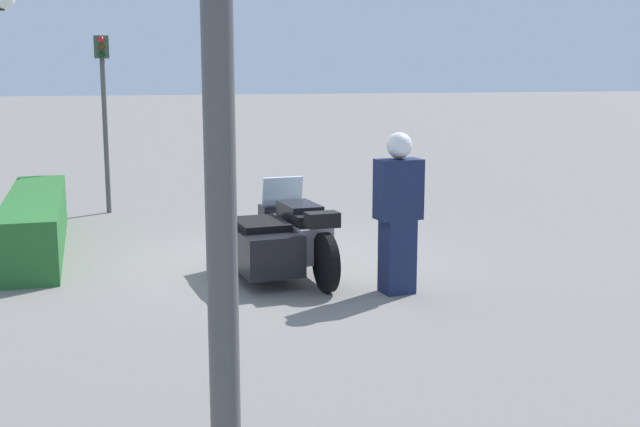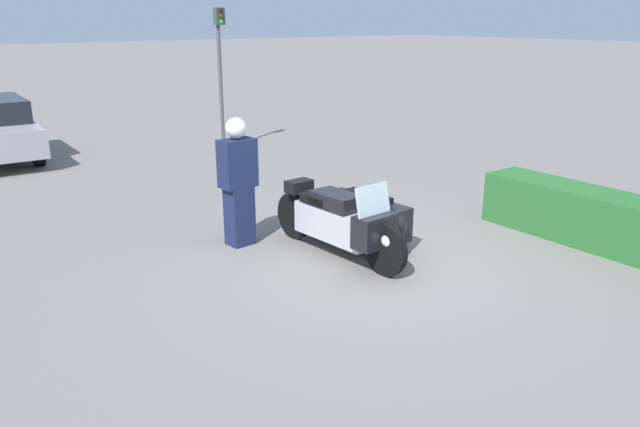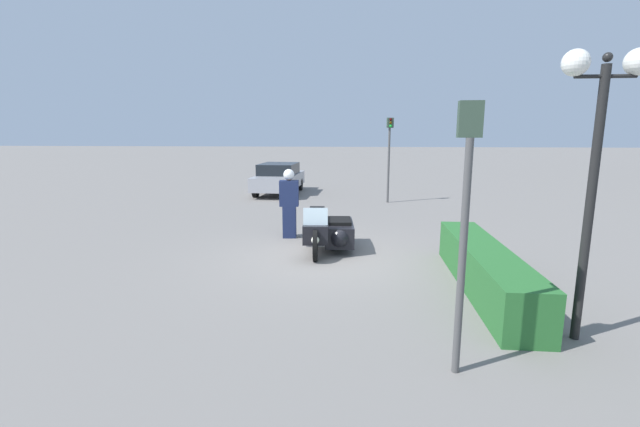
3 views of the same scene
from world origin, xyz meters
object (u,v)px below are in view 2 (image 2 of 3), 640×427
police_motorcycle (353,219)px  traffic_light_far (220,58)px  hedge_bush_curbside (630,228)px  officer_rider (238,179)px

police_motorcycle → traffic_light_far: size_ratio=0.76×
hedge_bush_curbside → traffic_light_far: bearing=-173.6°
officer_rider → hedge_bush_curbside: 5.63m
police_motorcycle → officer_rider: officer_rider is taller
police_motorcycle → officer_rider: size_ratio=1.38×
officer_rider → traffic_light_far: bearing=148.9°
police_motorcycle → hedge_bush_curbside: bearing=46.9°
hedge_bush_curbside → traffic_light_far: size_ratio=1.33×
officer_rider → traffic_light_far: size_ratio=0.55×
hedge_bush_curbside → police_motorcycle: bearing=-128.9°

